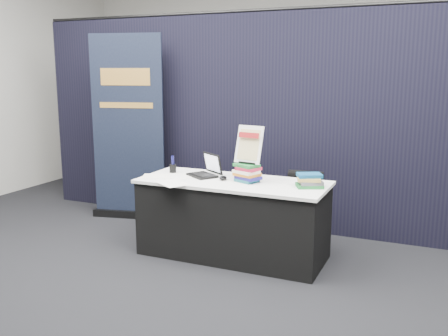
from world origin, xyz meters
TOP-DOWN VIEW (x-y plane):
  - floor at (0.00, 0.00)m, footprint 8.00×8.00m
  - wall_back at (0.00, 4.00)m, footprint 8.00×0.02m
  - drape_partition at (0.00, 1.60)m, footprint 6.00×0.08m
  - display_table at (0.00, 0.55)m, footprint 1.80×0.75m
  - laptop at (-0.35, 0.64)m, footprint 0.36×0.37m
  - mouse at (-0.10, 0.54)m, footprint 0.11×0.14m
  - brochure_left at (-0.76, 0.43)m, footprint 0.35×0.31m
  - brochure_mid at (-0.47, 0.22)m, footprint 0.39×0.36m
  - brochure_right at (-0.58, 0.52)m, footprint 0.37×0.31m
  - pen_cup at (-0.70, 0.64)m, footprint 0.09×0.09m
  - book_stack_tall at (0.15, 0.55)m, footprint 0.26×0.23m
  - book_stack_short at (0.73, 0.58)m, footprint 0.26×0.24m
  - info_sign at (0.15, 0.58)m, footprint 0.28×0.16m
  - pullup_banner at (-1.65, 1.22)m, footprint 0.93×0.31m
  - stacking_chair at (0.59, 0.88)m, footprint 0.38×0.39m

SIDE VIEW (x-z plane):
  - floor at x=0.00m, z-range 0.00..0.00m
  - display_table at x=0.00m, z-range 0.00..0.75m
  - stacking_chair at x=0.59m, z-range 0.05..0.85m
  - brochure_left at x=-0.76m, z-range 0.75..0.75m
  - brochure_mid at x=-0.47m, z-range 0.75..0.75m
  - brochure_right at x=-0.58m, z-range 0.75..0.75m
  - mouse at x=-0.10m, z-range 0.75..0.79m
  - pen_cup at x=-0.70m, z-range 0.75..0.84m
  - laptop at x=-0.35m, z-range 0.69..0.92m
  - book_stack_short at x=0.73m, z-range 0.75..0.87m
  - book_stack_tall at x=0.15m, z-range 0.75..0.92m
  - pullup_banner at x=-1.65m, z-range -0.12..2.08m
  - info_sign at x=0.15m, z-range 0.91..1.28m
  - drape_partition at x=0.00m, z-range 0.00..2.40m
  - wall_back at x=0.00m, z-range 0.00..3.50m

